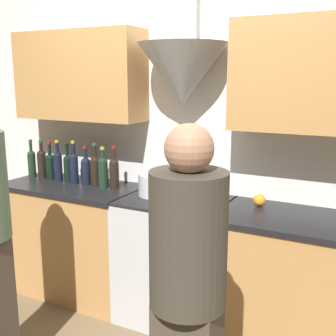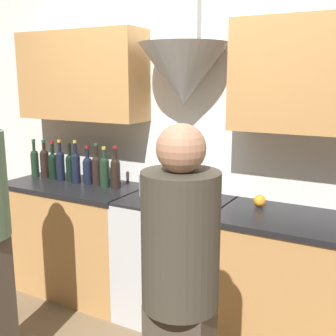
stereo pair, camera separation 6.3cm
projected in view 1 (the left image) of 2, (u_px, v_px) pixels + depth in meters
The scene contains 18 objects.
wall_back at pixel (191, 120), 3.13m from camera, with size 8.40×0.64×2.60m.
counter_left at pixel (75, 238), 3.54m from camera, with size 1.15×0.62×0.93m.
counter_right at pixel (308, 289), 2.68m from camera, with size 1.19×0.62×0.93m.
stove_range at pixel (174, 259), 3.12m from camera, with size 0.75×0.60×0.93m.
wine_bottle_0 at pixel (32, 162), 3.68m from camera, with size 0.07×0.07×0.33m.
wine_bottle_1 at pixel (42, 162), 3.65m from camera, with size 0.08×0.08×0.33m.
wine_bottle_2 at pixel (50, 165), 3.60m from camera, with size 0.08×0.08×0.33m.
wine_bottle_3 at pixel (58, 165), 3.54m from camera, with size 0.07×0.07×0.35m.
wine_bottle_4 at pixel (68, 167), 3.52m from camera, with size 0.07×0.07×0.32m.
wine_bottle_5 at pixel (74, 166), 3.46m from camera, with size 0.07×0.07×0.36m.
wine_bottle_6 at pixel (86, 169), 3.43m from camera, with size 0.08×0.08×0.32m.
wine_bottle_7 at pixel (95, 169), 3.39m from camera, with size 0.08×0.08×0.35m.
wine_bottle_8 at pixel (103, 171), 3.32m from camera, with size 0.08×0.08×0.33m.
wine_bottle_9 at pixel (114, 172), 3.30m from camera, with size 0.08×0.08×0.34m.
stock_pot at pixel (157, 184), 3.12m from camera, with size 0.28×0.28×0.16m.
mixing_bowl at pixel (195, 198), 2.92m from camera, with size 0.28×0.28×0.07m.
orange_fruit at pixel (259, 200), 2.86m from camera, with size 0.08×0.08×0.08m.
person_foreground_right at pixel (187, 305), 1.66m from camera, with size 0.30×0.30×1.62m.
Camera 1 is at (1.31, -2.24, 1.78)m, focal length 45.00 mm.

